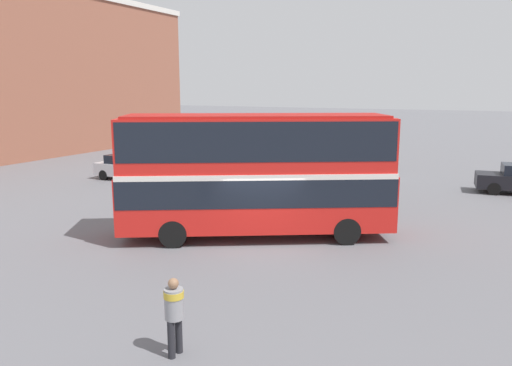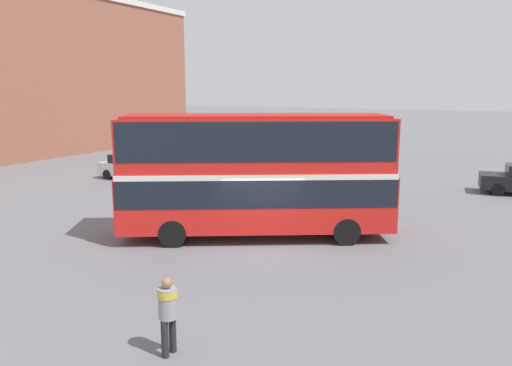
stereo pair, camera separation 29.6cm
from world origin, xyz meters
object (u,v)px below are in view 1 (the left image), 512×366
Objects in this scene: double_decker_bus at (256,168)px; pedestrian_foreground at (174,309)px; parked_car_kerb_far at (127,167)px; parked_car_kerb_near at (352,165)px.

pedestrian_foreground is (2.30, -8.51, -1.60)m from double_decker_bus.
pedestrian_foreground is 21.63m from parked_car_kerb_far.
parked_car_kerb_near is (-2.64, 23.05, -0.31)m from pedestrian_foreground.
parked_car_kerb_far is (-12.16, -7.28, 0.03)m from parked_car_kerb_near.
double_decker_bus is 2.06× the size of parked_car_kerb_near.
parked_car_kerb_far is at bearing -45.53° from pedestrian_foreground.
pedestrian_foreground is at bearing -47.75° from parked_car_kerb_far.
double_decker_bus reaches higher than pedestrian_foreground.
double_decker_bus is 5.81× the size of pedestrian_foreground.
parked_car_kerb_near is (-0.34, 14.54, -1.90)m from double_decker_bus.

